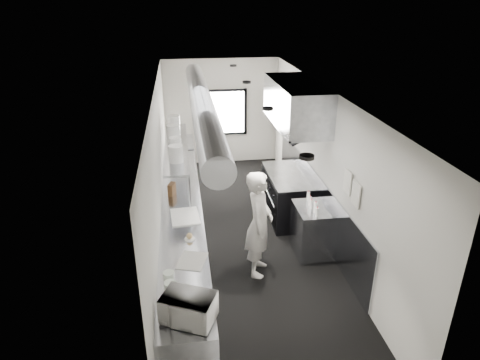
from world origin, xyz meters
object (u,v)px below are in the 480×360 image
object	(u,v)px
squeeze_bottle_b	(316,207)
squeeze_bottle_c	(311,204)
plate_stack_a	(176,154)
plate_stack_b	(175,145)
range	(288,195)
knife_block	(172,189)
squeeze_bottle_d	(310,201)
squeeze_bottle_a	(317,212)
bottle_station	(313,230)
far_work_table	(180,159)
small_plate	(190,239)
cutting_board	(185,216)
squeeze_bottle_e	(308,196)
pass_shelf	(177,147)
exhaust_hood	(296,104)
prep_counter	(183,234)
microwave	(188,308)
deli_tub_b	(169,276)
plate_stack_c	(174,134)
line_cook	(259,224)
deli_tub_a	(170,286)

from	to	relation	value
squeeze_bottle_b	squeeze_bottle_c	world-z (taller)	squeeze_bottle_b
plate_stack_a	plate_stack_b	distance (m)	0.48
range	squeeze_bottle_c	xyz separation A→B (m)	(0.03, -1.41, 0.51)
knife_block	squeeze_bottle_d	xyz separation A→B (m)	(2.39, -0.79, -0.03)
squeeze_bottle_a	squeeze_bottle_c	distance (m)	0.29
bottle_station	far_work_table	size ratio (longest dim) A/B	0.75
small_plate	plate_stack_a	bearing A→B (deg)	95.56
cutting_board	plate_stack_a	distance (m)	1.17
knife_block	cutting_board	bearing A→B (deg)	-55.69
squeeze_bottle_b	squeeze_bottle_e	bearing A→B (deg)	88.23
pass_shelf	small_plate	size ratio (longest dim) A/B	18.73
exhaust_hood	prep_counter	size ratio (longest dim) A/B	0.37
microwave	cutting_board	world-z (taller)	microwave
exhaust_hood	squeeze_bottle_d	xyz separation A→B (m)	(-0.02, -1.30, -1.41)
far_work_table	squeeze_bottle_c	xyz separation A→B (m)	(2.22, -3.91, 0.53)
plate_stack_b	squeeze_bottle_b	bearing A→B (deg)	-32.65
deli_tub_b	small_plate	xyz separation A→B (m)	(0.30, 0.94, -0.05)
small_plate	plate_stack_c	bearing A→B (deg)	94.01
range	line_cook	world-z (taller)	line_cook
line_cook	plate_stack_a	distance (m)	1.97
prep_counter	deli_tub_a	world-z (taller)	deli_tub_a
pass_shelf	deli_tub_a	distance (m)	3.62
knife_block	squeeze_bottle_b	bearing A→B (deg)	-2.90
prep_counter	small_plate	world-z (taller)	small_plate
plate_stack_a	far_work_table	bearing A→B (deg)	89.14
deli_tub_b	cutting_board	distance (m)	1.67
range	squeeze_bottle_a	size ratio (longest dim) A/B	10.01
deli_tub_b	microwave	bearing A→B (deg)	-73.41
small_plate	plate_stack_b	world-z (taller)	plate_stack_b
line_cook	cutting_board	distance (m)	1.25
range	cutting_board	distance (m)	2.59
bottle_station	squeeze_bottle_d	xyz separation A→B (m)	(-0.07, 0.10, 0.53)
range	line_cook	distance (m)	2.11
small_plate	cutting_board	size ratio (longest dim) A/B	0.26
deli_tub_a	squeeze_bottle_b	xyz separation A→B (m)	(2.42, 1.71, 0.04)
deli_tub_b	squeeze_bottle_d	bearing A→B (deg)	35.95
squeeze_bottle_b	squeeze_bottle_d	bearing A→B (deg)	94.11
squeeze_bottle_c	squeeze_bottle_a	bearing A→B (deg)	-88.33
small_plate	pass_shelf	bearing A→B (deg)	93.44
deli_tub_b	knife_block	world-z (taller)	knife_block
squeeze_bottle_c	small_plate	bearing A→B (deg)	-161.47
plate_stack_b	squeeze_bottle_e	bearing A→B (deg)	-23.49
plate_stack_b	squeeze_bottle_a	distance (m)	2.89
microwave	deli_tub_a	distance (m)	0.62
line_cook	plate_stack_a	world-z (taller)	plate_stack_a
exhaust_hood	pass_shelf	world-z (taller)	exhaust_hood
pass_shelf	deli_tub_b	size ratio (longest dim) A/B	20.33
deli_tub_a	plate_stack_b	distance (m)	3.27
bottle_station	plate_stack_a	distance (m)	2.79
small_plate	knife_block	world-z (taller)	knife_block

